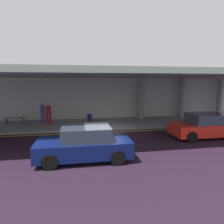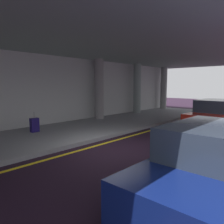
{
  "view_description": "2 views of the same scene",
  "coord_description": "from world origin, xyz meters",
  "px_view_note": "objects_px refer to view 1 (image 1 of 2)",
  "views": [
    {
      "loc": [
        -1.56,
        -12.27,
        3.4
      ],
      "look_at": [
        0.84,
        1.86,
        1.2
      ],
      "focal_mm": 31.09,
      "sensor_mm": 36.0,
      "label": 1
    },
    {
      "loc": [
        -5.53,
        -5.13,
        2.23
      ],
      "look_at": [
        1.69,
        1.44,
        1.03
      ],
      "focal_mm": 35.14,
      "sensor_mm": 36.0,
      "label": 2
    }
  ],
  "objects_px": {
    "support_column_right_mid": "(220,97)",
    "bench_metal": "(15,119)",
    "car_red": "(205,126)",
    "car_navy": "(85,144)",
    "suitcase_upright_primary": "(89,118)",
    "support_column_center": "(182,98)",
    "support_column_left_mid": "(141,98)",
    "traveler_with_luggage": "(49,112)",
    "person_waiting_for_ride": "(43,111)"
  },
  "relations": [
    {
      "from": "support_column_right_mid",
      "to": "bench_metal",
      "type": "relative_size",
      "value": 2.28
    },
    {
      "from": "car_red",
      "to": "car_navy",
      "type": "xyz_separation_m",
      "value": [
        -7.46,
        -2.29,
        0.0
      ]
    },
    {
      "from": "support_column_right_mid",
      "to": "suitcase_upright_primary",
      "type": "xyz_separation_m",
      "value": [
        -12.75,
        -0.74,
        -1.51
      ]
    },
    {
      "from": "support_column_center",
      "to": "car_red",
      "type": "relative_size",
      "value": 0.89
    },
    {
      "from": "support_column_left_mid",
      "to": "traveler_with_luggage",
      "type": "relative_size",
      "value": 2.17
    },
    {
      "from": "support_column_center",
      "to": "car_red",
      "type": "height_order",
      "value": "support_column_center"
    },
    {
      "from": "support_column_center",
      "to": "suitcase_upright_primary",
      "type": "relative_size",
      "value": 4.06
    },
    {
      "from": "support_column_center",
      "to": "person_waiting_for_ride",
      "type": "relative_size",
      "value": 2.17
    },
    {
      "from": "traveler_with_luggage",
      "to": "suitcase_upright_primary",
      "type": "bearing_deg",
      "value": 176.79
    },
    {
      "from": "support_column_left_mid",
      "to": "suitcase_upright_primary",
      "type": "height_order",
      "value": "support_column_left_mid"
    },
    {
      "from": "support_column_center",
      "to": "car_navy",
      "type": "distance_m",
      "value": 12.75
    },
    {
      "from": "car_navy",
      "to": "bench_metal",
      "type": "distance_m",
      "value": 9.36
    },
    {
      "from": "person_waiting_for_ride",
      "to": "suitcase_upright_primary",
      "type": "height_order",
      "value": "person_waiting_for_ride"
    },
    {
      "from": "person_waiting_for_ride",
      "to": "suitcase_upright_primary",
      "type": "distance_m",
      "value": 3.8
    },
    {
      "from": "traveler_with_luggage",
      "to": "person_waiting_for_ride",
      "type": "bearing_deg",
      "value": -64.85
    },
    {
      "from": "support_column_center",
      "to": "traveler_with_luggage",
      "type": "relative_size",
      "value": 2.17
    },
    {
      "from": "support_column_left_mid",
      "to": "support_column_center",
      "type": "distance_m",
      "value": 4.0
    },
    {
      "from": "support_column_left_mid",
      "to": "car_navy",
      "type": "relative_size",
      "value": 0.89
    },
    {
      "from": "suitcase_upright_primary",
      "to": "support_column_right_mid",
      "type": "bearing_deg",
      "value": 20.52
    },
    {
      "from": "support_column_center",
      "to": "traveler_with_luggage",
      "type": "height_order",
      "value": "support_column_center"
    },
    {
      "from": "support_column_center",
      "to": "car_navy",
      "type": "height_order",
      "value": "support_column_center"
    },
    {
      "from": "support_column_center",
      "to": "support_column_right_mid",
      "type": "height_order",
      "value": "same"
    },
    {
      "from": "car_red",
      "to": "bench_metal",
      "type": "relative_size",
      "value": 2.56
    },
    {
      "from": "car_navy",
      "to": "person_waiting_for_ride",
      "type": "bearing_deg",
      "value": -69.86
    },
    {
      "from": "person_waiting_for_ride",
      "to": "suitcase_upright_primary",
      "type": "relative_size",
      "value": 1.87
    },
    {
      "from": "car_red",
      "to": "suitcase_upright_primary",
      "type": "relative_size",
      "value": 4.56
    },
    {
      "from": "person_waiting_for_ride",
      "to": "bench_metal",
      "type": "xyz_separation_m",
      "value": [
        -2.13,
        -0.07,
        -0.61
      ]
    },
    {
      "from": "support_column_right_mid",
      "to": "traveler_with_luggage",
      "type": "distance_m",
      "value": 16.02
    },
    {
      "from": "bench_metal",
      "to": "support_column_left_mid",
      "type": "bearing_deg",
      "value": 4.31
    },
    {
      "from": "support_column_center",
      "to": "car_red",
      "type": "distance_m",
      "value": 6.67
    },
    {
      "from": "support_column_center",
      "to": "suitcase_upright_primary",
      "type": "bearing_deg",
      "value": -175.19
    },
    {
      "from": "support_column_left_mid",
      "to": "support_column_right_mid",
      "type": "height_order",
      "value": "same"
    },
    {
      "from": "support_column_left_mid",
      "to": "support_column_right_mid",
      "type": "xyz_separation_m",
      "value": [
        8.0,
        0.0,
        0.0
      ]
    },
    {
      "from": "car_red",
      "to": "bench_metal",
      "type": "height_order",
      "value": "car_red"
    },
    {
      "from": "bench_metal",
      "to": "support_column_right_mid",
      "type": "bearing_deg",
      "value": 2.46
    },
    {
      "from": "traveler_with_luggage",
      "to": "bench_metal",
      "type": "distance_m",
      "value": 2.82
    },
    {
      "from": "suitcase_upright_primary",
      "to": "person_waiting_for_ride",
      "type": "bearing_deg",
      "value": -162.78
    },
    {
      "from": "support_column_center",
      "to": "support_column_left_mid",
      "type": "bearing_deg",
      "value": 180.0
    },
    {
      "from": "bench_metal",
      "to": "car_red",
      "type": "bearing_deg",
      "value": -23.24
    },
    {
      "from": "support_column_center",
      "to": "suitcase_upright_primary",
      "type": "xyz_separation_m",
      "value": [
        -8.75,
        -0.74,
        -1.51
      ]
    },
    {
      "from": "support_column_right_mid",
      "to": "traveler_with_luggage",
      "type": "height_order",
      "value": "support_column_right_mid"
    },
    {
      "from": "car_red",
      "to": "support_column_right_mid",
      "type": "bearing_deg",
      "value": 44.51
    },
    {
      "from": "car_red",
      "to": "traveler_with_luggage",
      "type": "relative_size",
      "value": 2.44
    },
    {
      "from": "support_column_right_mid",
      "to": "traveler_with_luggage",
      "type": "bearing_deg",
      "value": -175.0
    },
    {
      "from": "support_column_right_mid",
      "to": "car_navy",
      "type": "xyz_separation_m",
      "value": [
        -13.38,
        -8.55,
        -1.26
      ]
    },
    {
      "from": "support_column_right_mid",
      "to": "person_waiting_for_ride",
      "type": "bearing_deg",
      "value": -177.44
    },
    {
      "from": "traveler_with_luggage",
      "to": "bench_metal",
      "type": "xyz_separation_m",
      "value": [
        -2.69,
        0.59,
        -0.61
      ]
    },
    {
      "from": "support_column_left_mid",
      "to": "car_navy",
      "type": "distance_m",
      "value": 10.18
    },
    {
      "from": "car_navy",
      "to": "person_waiting_for_ride",
      "type": "relative_size",
      "value": 2.44
    },
    {
      "from": "suitcase_upright_primary",
      "to": "bench_metal",
      "type": "relative_size",
      "value": 0.56
    }
  ]
}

